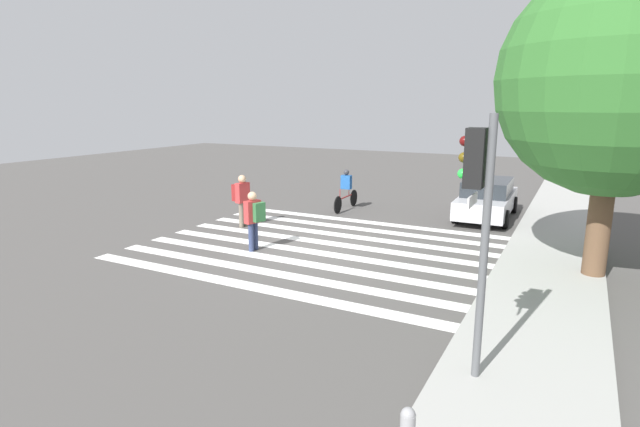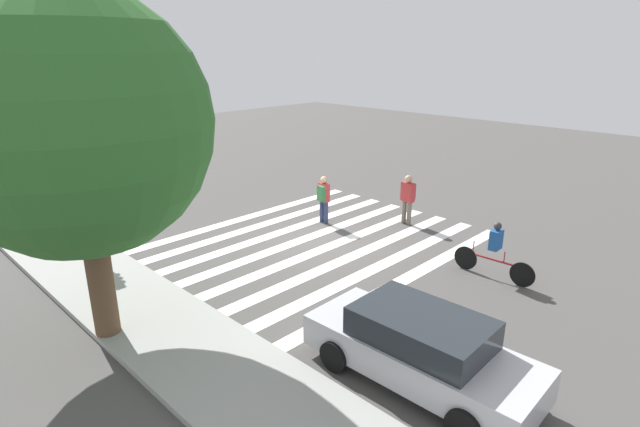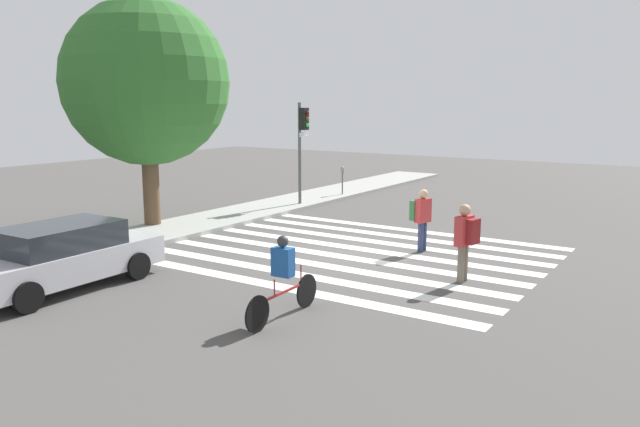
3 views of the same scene
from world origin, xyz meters
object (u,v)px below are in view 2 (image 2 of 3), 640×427
parking_meter (44,195)px  cyclist_mid_street (495,248)px  traffic_light (68,158)px  car_parked_silver_sedan (420,348)px  pedestrian_adult_blue_shirt (323,196)px  street_tree (76,125)px  pedestrian_adult_yellow_jacket (408,195)px

parking_meter → cyclist_mid_street: (-13.79, -7.03, -0.14)m
traffic_light → parking_meter: 3.56m
traffic_light → car_parked_silver_sedan: size_ratio=0.89×
traffic_light → car_parked_silver_sedan: (-11.84, -1.75, -2.10)m
traffic_light → parking_meter: traffic_light is taller
car_parked_silver_sedan → traffic_light: bearing=7.1°
pedestrian_adult_blue_shirt → car_parked_silver_sedan: (-7.56, 5.19, -0.28)m
traffic_light → street_tree: size_ratio=0.55×
street_tree → cyclist_mid_street: bearing=-118.0°
pedestrian_adult_yellow_jacket → cyclist_mid_street: (-4.27, 1.99, -0.19)m
pedestrian_adult_blue_shirt → car_parked_silver_sedan: size_ratio=0.38×
cyclist_mid_street → car_parked_silver_sedan: 5.38m
street_tree → car_parked_silver_sedan: street_tree is taller
traffic_light → cyclist_mid_street: (-10.74, -7.01, -1.97)m
cyclist_mid_street → car_parked_silver_sedan: size_ratio=0.51×
pedestrian_adult_blue_shirt → cyclist_mid_street: 6.47m
car_parked_silver_sedan → cyclist_mid_street: bearing=-79.5°
traffic_light → parking_meter: bearing=0.4°
traffic_light → pedestrian_adult_yellow_jacket: size_ratio=2.24×
car_parked_silver_sedan → parking_meter: bearing=5.4°
pedestrian_adult_yellow_jacket → pedestrian_adult_blue_shirt: 3.02m
pedestrian_adult_yellow_jacket → cyclist_mid_street: size_ratio=0.78×
pedestrian_adult_yellow_jacket → car_parked_silver_sedan: 9.03m
parking_meter → pedestrian_adult_blue_shirt: size_ratio=0.77×
cyclist_mid_street → car_parked_silver_sedan: bearing=100.0°
street_tree → car_parked_silver_sedan: (-5.75, -3.50, -3.94)m
pedestrian_adult_blue_shirt → cyclist_mid_street: bearing=16.3°
parking_meter → pedestrian_adult_yellow_jacket: pedestrian_adult_yellow_jacket is taller
parking_meter → street_tree: size_ratio=0.18×
traffic_light → cyclist_mid_street: 12.98m
cyclist_mid_street → street_tree: bearing=60.2°
parking_meter → pedestrian_adult_yellow_jacket: (-9.52, -9.03, 0.06)m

